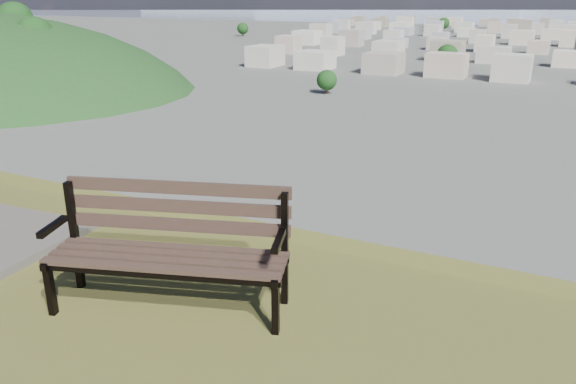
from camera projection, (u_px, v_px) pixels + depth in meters
The scene contains 4 objects.
park_bench at pixel (171, 241), 4.15m from camera, with size 1.83×1.06×0.91m.
city_blocks at pixel (571, 35), 342.56m from camera, with size 395.00×361.00×7.00m.
city_trees at pixel (512, 40), 289.28m from camera, with size 406.52×387.20×9.98m.
bay_water at pixel (575, 15), 771.37m from camera, with size 2400.00×700.00×0.12m, color #7F8AA2.
Camera 1 is at (1.59, -0.39, 27.24)m, focal length 35.00 mm.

